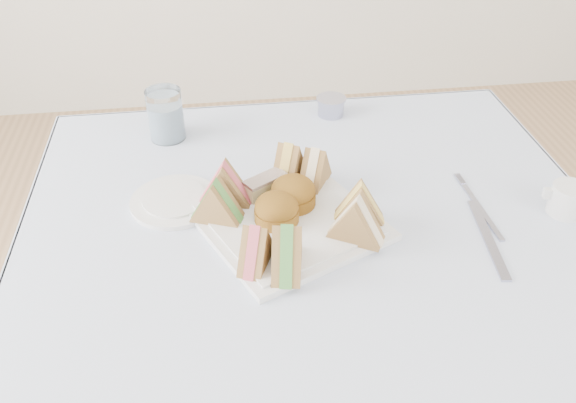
{
  "coord_description": "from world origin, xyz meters",
  "views": [
    {
      "loc": [
        -0.16,
        -0.77,
        1.41
      ],
      "look_at": [
        -0.05,
        0.05,
        0.8
      ],
      "focal_mm": 38.0,
      "sensor_mm": 36.0,
      "label": 1
    }
  ],
  "objects": [
    {
      "name": "pastry_slice",
      "position": [
        -0.08,
        0.13,
        0.78
      ],
      "size": [
        0.08,
        0.07,
        0.04
      ],
      "primitive_type": "cube",
      "rotation": [
        0.0,
        0.0,
        0.56
      ],
      "color": "tan",
      "rests_on": "serving_plate"
    },
    {
      "name": "water_glass",
      "position": [
        -0.26,
        0.38,
        0.8
      ],
      "size": [
        0.08,
        0.08,
        0.11
      ],
      "primitive_type": "cylinder",
      "rotation": [
        0.0,
        0.0,
        0.08
      ],
      "color": "white",
      "rests_on": "tablecloth"
    },
    {
      "name": "side_plate",
      "position": [
        -0.24,
        0.14,
        0.75
      ],
      "size": [
        0.21,
        0.21,
        0.01
      ],
      "primitive_type": "cylinder",
      "rotation": [
        0.0,
        0.0,
        -0.37
      ],
      "color": "silver",
      "rests_on": "tablecloth"
    },
    {
      "name": "table",
      "position": [
        0.0,
        0.0,
        0.37
      ],
      "size": [
        0.9,
        0.9,
        0.74
      ],
      "primitive_type": "cube",
      "color": "brown",
      "rests_on": "floor"
    },
    {
      "name": "sandwich_br_b",
      "position": [
        -0.03,
        0.17,
        0.8
      ],
      "size": [
        0.08,
        0.1,
        0.08
      ],
      "primitive_type": null,
      "rotation": [
        0.0,
        0.0,
        -2.09
      ],
      "color": "olive",
      "rests_on": "serving_plate"
    },
    {
      "name": "sandwich_bl_a",
      "position": [
        -0.17,
        0.07,
        0.8
      ],
      "size": [
        0.1,
        0.07,
        0.08
      ],
      "primitive_type": null,
      "rotation": [
        0.0,
        0.0,
        2.76
      ],
      "color": "olive",
      "rests_on": "serving_plate"
    },
    {
      "name": "tea_strainer",
      "position": [
        0.1,
        0.44,
        0.76
      ],
      "size": [
        0.08,
        0.08,
        0.04
      ],
      "primitive_type": "cylinder",
      "rotation": [
        0.0,
        0.0,
        -0.17
      ],
      "color": "#9F9EB6",
      "rests_on": "tablecloth"
    },
    {
      "name": "sandwich_fl_a",
      "position": [
        -0.11,
        -0.05,
        0.8
      ],
      "size": [
        0.07,
        0.09,
        0.07
      ],
      "primitive_type": null,
      "rotation": [
        0.0,
        0.0,
        1.16
      ],
      "color": "olive",
      "rests_on": "serving_plate"
    },
    {
      "name": "sandwich_br_a",
      "position": [
        0.02,
        0.16,
        0.8
      ],
      "size": [
        0.08,
        0.09,
        0.08
      ],
      "primitive_type": null,
      "rotation": [
        0.0,
        0.0,
        -2.09
      ],
      "color": "olive",
      "rests_on": "serving_plate"
    },
    {
      "name": "sandwich_fr_a",
      "position": [
        0.07,
        0.04,
        0.8
      ],
      "size": [
        0.09,
        0.06,
        0.08
      ],
      "primitive_type": null,
      "rotation": [
        0.0,
        0.0,
        -0.21
      ],
      "color": "olive",
      "rests_on": "serving_plate"
    },
    {
      "name": "fork",
      "position": [
        0.3,
        0.04,
        0.75
      ],
      "size": [
        0.01,
        0.17,
        0.0
      ],
      "primitive_type": "cube",
      "rotation": [
        0.0,
        0.0,
        0.03
      ],
      "color": "#9F9EB6",
      "rests_on": "tablecloth"
    },
    {
      "name": "tablecloth",
      "position": [
        0.0,
        0.0,
        0.74
      ],
      "size": [
        1.02,
        1.02,
        0.01
      ],
      "primitive_type": "cube",
      "color": "silver",
      "rests_on": "table"
    },
    {
      "name": "knife",
      "position": [
        0.28,
        -0.03,
        0.75
      ],
      "size": [
        0.04,
        0.21,
        0.0
      ],
      "primitive_type": "cube",
      "rotation": [
        0.0,
        0.0,
        -0.12
      ],
      "color": "#9F9EB6",
      "rests_on": "tablecloth"
    },
    {
      "name": "sandwich_fr_b",
      "position": [
        0.06,
        -0.01,
        0.8
      ],
      "size": [
        0.1,
        0.08,
        0.08
      ],
      "primitive_type": null,
      "rotation": [
        0.0,
        0.0,
        -0.52
      ],
      "color": "olive",
      "rests_on": "serving_plate"
    },
    {
      "name": "sandwich_bl_b",
      "position": [
        -0.15,
        0.12,
        0.8
      ],
      "size": [
        0.1,
        0.06,
        0.08
      ],
      "primitive_type": null,
      "rotation": [
        0.0,
        0.0,
        2.92
      ],
      "color": "olive",
      "rests_on": "serving_plate"
    },
    {
      "name": "creamer_jug",
      "position": [
        0.45,
        0.02,
        0.77
      ],
      "size": [
        0.08,
        0.08,
        0.06
      ],
      "primitive_type": "cylinder",
      "rotation": [
        0.0,
        0.0,
        -0.23
      ],
      "color": "silver",
      "rests_on": "tablecloth"
    },
    {
      "name": "serving_plate",
      "position": [
        -0.05,
        0.05,
        0.75
      ],
      "size": [
        0.37,
        0.37,
        0.01
      ],
      "primitive_type": "cube",
      "rotation": [
        0.0,
        0.0,
        0.43
      ],
      "color": "silver",
      "rests_on": "tablecloth"
    },
    {
      "name": "scone_right",
      "position": [
        -0.03,
        0.09,
        0.78
      ],
      "size": [
        0.11,
        0.11,
        0.05
      ],
      "primitive_type": "cylinder",
      "rotation": [
        0.0,
        0.0,
        0.69
      ],
      "color": "brown",
      "rests_on": "serving_plate"
    },
    {
      "name": "scone_left",
      "position": [
        -0.07,
        0.05,
        0.78
      ],
      "size": [
        0.1,
        0.1,
        0.05
      ],
      "primitive_type": "cylinder",
      "rotation": [
        0.0,
        0.0,
        0.41
      ],
      "color": "brown",
      "rests_on": "serving_plate"
    },
    {
      "name": "sandwich_fl_b",
      "position": [
        -0.06,
        -0.07,
        0.8
      ],
      "size": [
        0.06,
        0.1,
        0.08
      ],
      "primitive_type": null,
      "rotation": [
        0.0,
        0.0,
        1.39
      ],
      "color": "olive",
      "rests_on": "serving_plate"
    }
  ]
}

